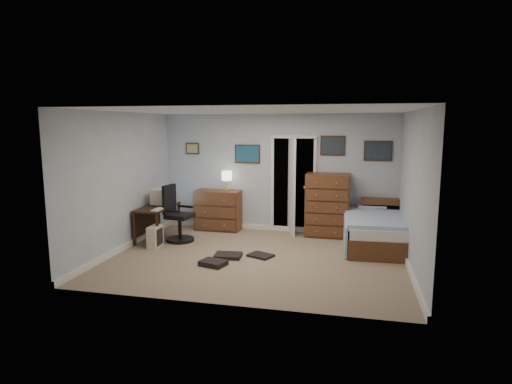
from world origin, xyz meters
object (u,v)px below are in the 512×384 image
(computer_desk, at_px, (154,214))
(tall_dresser, at_px, (327,205))
(bed, at_px, (373,230))
(low_dresser, at_px, (218,210))
(office_chair, at_px, (177,220))

(computer_desk, height_order, tall_dresser, tall_dresser)
(computer_desk, distance_m, bed, 4.29)
(low_dresser, distance_m, tall_dresser, 2.35)
(tall_dresser, height_order, bed, tall_dresser)
(computer_desk, bearing_deg, low_dresser, 43.39)
(computer_desk, relative_size, office_chair, 1.05)
(low_dresser, xyz_separation_m, bed, (3.24, -0.59, -0.12))
(low_dresser, relative_size, tall_dresser, 0.75)
(tall_dresser, bearing_deg, bed, -32.14)
(computer_desk, height_order, bed, computer_desk)
(low_dresser, bearing_deg, bed, -11.17)
(computer_desk, bearing_deg, office_chair, -6.65)
(low_dresser, bearing_deg, computer_desk, -136.25)
(bed, bearing_deg, office_chair, -175.15)
(tall_dresser, bearing_deg, low_dresser, 179.44)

